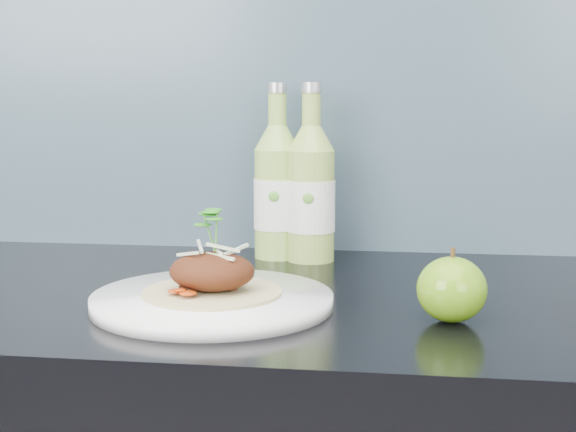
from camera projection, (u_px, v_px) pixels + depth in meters
name	position (u px, v px, depth m)	size (l,w,h in m)	color
subway_backsplash	(318.00, 28.00, 1.25)	(4.00, 0.02, 0.70)	#6D93AB
dinner_plate	(212.00, 300.00, 0.93)	(0.34, 0.34, 0.02)	white
pork_taco	(212.00, 269.00, 0.92)	(0.16, 0.16, 0.10)	tan
green_apple	(452.00, 289.00, 0.86)	(0.09, 0.09, 0.08)	#46800E
cider_bottle_left	(277.00, 192.00, 1.21)	(0.07, 0.08, 0.26)	#94C250
cider_bottle_right	(311.00, 194.00, 1.19)	(0.09, 0.09, 0.26)	#98BA4D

